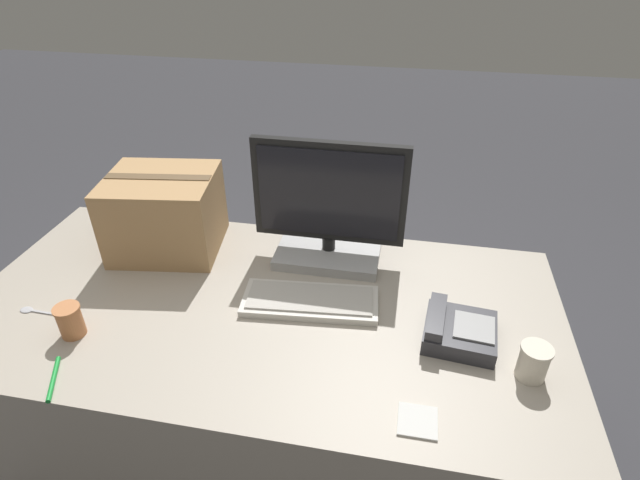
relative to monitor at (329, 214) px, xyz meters
name	(u,v)px	position (x,y,z in m)	size (l,w,h in m)	color
ground_plane	(274,452)	(-0.16, -0.29, -0.91)	(12.00, 12.00, 0.00)	#38383D
office_desk	(268,387)	(-0.16, -0.29, -0.54)	(1.80, 0.90, 0.74)	#A89E8E
monitor	(329,214)	(0.00, 0.00, 0.00)	(0.50, 0.24, 0.42)	#B7B7B7
keyboard	(310,301)	(-0.01, -0.26, -0.16)	(0.42, 0.20, 0.03)	beige
desk_phone	(457,330)	(0.42, -0.33, -0.14)	(0.21, 0.20, 0.08)	#2D2D33
paper_cup_left	(70,321)	(-0.64, -0.51, -0.12)	(0.07, 0.07, 0.10)	#BC7547
paper_cup_right	(533,362)	(0.60, -0.43, -0.12)	(0.08, 0.08, 0.10)	beige
spoon	(33,311)	(-0.82, -0.45, -0.17)	(0.14, 0.03, 0.00)	#B2B2B7
cardboard_box	(165,213)	(-0.57, -0.04, -0.03)	(0.40, 0.36, 0.27)	tan
pen_marker	(53,379)	(-0.59, -0.67, -0.16)	(0.07, 0.14, 0.01)	#198C33
sticky_note_pad	(418,421)	(0.32, -0.63, -0.17)	(0.09, 0.09, 0.01)	silver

